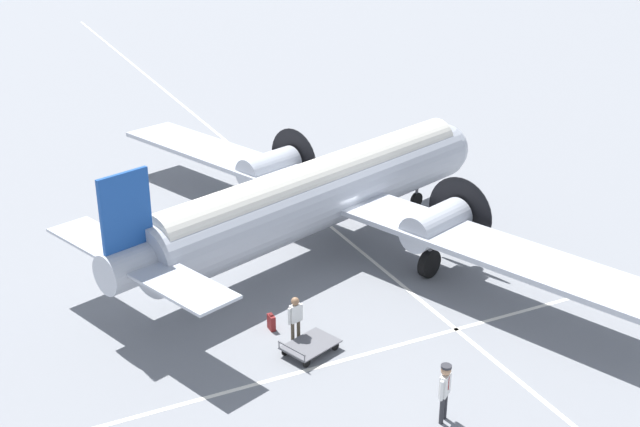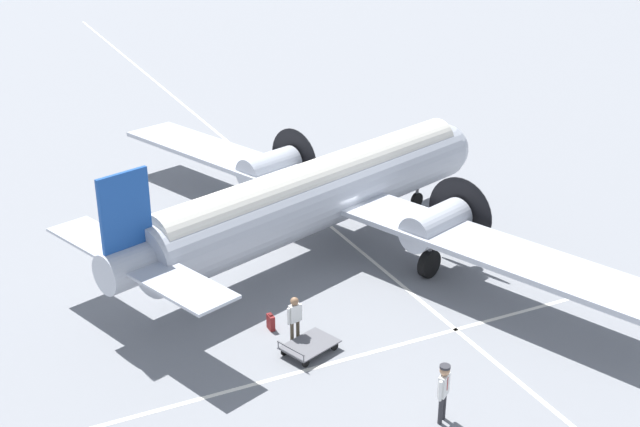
% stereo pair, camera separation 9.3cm
% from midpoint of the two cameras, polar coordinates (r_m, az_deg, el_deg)
% --- Properties ---
extents(ground_plane, '(300.00, 300.00, 0.00)m').
position_cam_midpoint_polar(ground_plane, '(32.63, 0.08, -2.63)').
color(ground_plane, slate).
extents(apron_line_eastwest, '(120.00, 0.16, 0.01)m').
position_cam_midpoint_polar(apron_line_eastwest, '(33.22, 2.35, -2.16)').
color(apron_line_eastwest, silver).
rests_on(apron_line_eastwest, ground_plane).
extents(apron_line_northsouth, '(0.16, 120.00, 0.01)m').
position_cam_midpoint_polar(apron_line_northsouth, '(26.86, 7.14, -8.88)').
color(apron_line_northsouth, silver).
rests_on(apron_line_northsouth, ground_plane).
extents(airliner_main, '(26.11, 19.17, 5.67)m').
position_cam_midpoint_polar(airliner_main, '(31.90, 0.58, 1.62)').
color(airliner_main, '#ADB2BC').
rests_on(airliner_main, ground_plane).
extents(crew_foreground, '(0.42, 0.52, 1.83)m').
position_cam_midpoint_polar(crew_foreground, '(22.75, 8.91, -12.06)').
color(crew_foreground, '#2D2D33').
rests_on(crew_foreground, ground_plane).
extents(passenger_boarding, '(0.27, 0.56, 1.68)m').
position_cam_midpoint_polar(passenger_boarding, '(25.98, -1.71, -7.25)').
color(passenger_boarding, '#473D2D').
rests_on(passenger_boarding, ground_plane).
extents(suitcase_near_door, '(0.38, 0.17, 0.58)m').
position_cam_midpoint_polar(suitcase_near_door, '(27.13, -3.42, -7.73)').
color(suitcase_near_door, maroon).
rests_on(suitcase_near_door, ground_plane).
extents(baggage_cart, '(1.73, 2.05, 0.56)m').
position_cam_midpoint_polar(baggage_cart, '(25.85, -0.66, -9.36)').
color(baggage_cart, '#56565B').
rests_on(baggage_cart, ground_plane).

